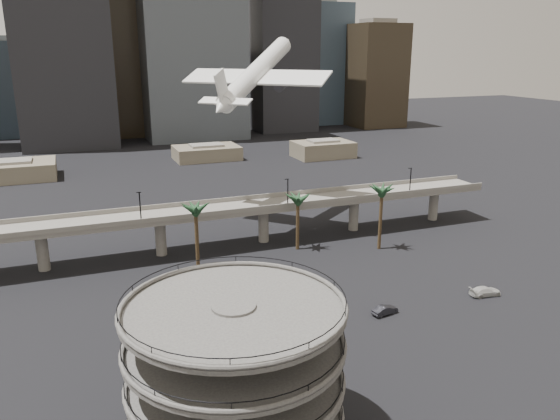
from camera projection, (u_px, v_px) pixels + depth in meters
name	position (u px, v px, depth m)	size (l,w,h in m)	color
ground	(331.00, 396.00, 65.50)	(700.00, 700.00, 0.00)	black
parking_ramp	(235.00, 363.00, 54.62)	(22.20, 22.20, 17.35)	#464441
overpass	(213.00, 214.00, 112.58)	(130.00, 9.30, 14.70)	slate
palm_trees	(295.00, 201.00, 107.06)	(42.40, 10.40, 14.00)	#44341D
low_buildings	(170.00, 158.00, 194.28)	(135.00, 27.50, 6.80)	#64594A
skyline	(154.00, 48.00, 253.22)	(269.00, 86.00, 112.12)	gray
airborne_jet	(256.00, 73.00, 119.80)	(29.65, 29.51, 17.77)	white
car_a	(242.00, 337.00, 77.51)	(1.74, 4.33, 1.47)	red
car_b	(385.00, 310.00, 85.66)	(1.53, 4.39, 1.45)	black
car_c	(485.00, 291.00, 92.18)	(2.21, 5.43, 1.58)	beige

